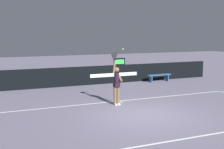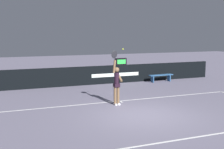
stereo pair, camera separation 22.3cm
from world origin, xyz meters
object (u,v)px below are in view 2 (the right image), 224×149
(courtside_bench_near, at_px, (161,76))
(tennis_player, at_px, (117,82))
(speed_display, at_px, (121,62))
(tennis_ball, at_px, (123,49))

(courtside_bench_near, bearing_deg, tennis_player, -137.69)
(speed_display, bearing_deg, tennis_player, -114.64)
(tennis_player, xyz_separation_m, tennis_ball, (0.24, -0.14, 1.49))
(speed_display, xyz_separation_m, tennis_player, (-2.38, -5.18, -0.36))
(speed_display, distance_m, courtside_bench_near, 2.86)
(speed_display, xyz_separation_m, courtside_bench_near, (2.59, -0.66, -1.00))
(speed_display, relative_size, courtside_bench_near, 0.42)
(tennis_ball, bearing_deg, speed_display, 68.11)
(speed_display, distance_m, tennis_ball, 5.85)
(speed_display, distance_m, tennis_player, 5.71)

